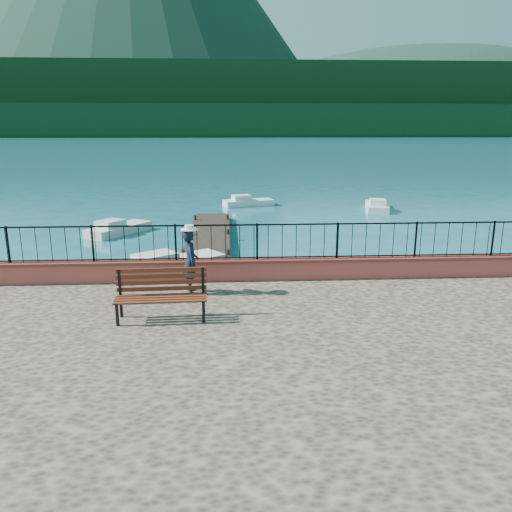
{
  "coord_description": "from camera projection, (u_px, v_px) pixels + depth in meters",
  "views": [
    {
      "loc": [
        -1.1,
        -9.48,
        5.27
      ],
      "look_at": [
        -0.43,
        2.0,
        2.3
      ],
      "focal_mm": 35.0,
      "sensor_mm": 36.0,
      "label": 1
    }
  ],
  "objects": [
    {
      "name": "ground",
      "position": [
        282.0,
        384.0,
        10.54
      ],
      "size": [
        2000.0,
        2000.0,
        0.0
      ],
      "primitive_type": "plane",
      "color": "#19596B",
      "rests_on": "ground"
    },
    {
      "name": "parapet",
      "position": [
        268.0,
        269.0,
        13.75
      ],
      "size": [
        28.0,
        0.46,
        0.58
      ],
      "primitive_type": "cube",
      "color": "#B84A42",
      "rests_on": "promenade"
    },
    {
      "name": "railing",
      "position": [
        268.0,
        242.0,
        13.56
      ],
      "size": [
        27.0,
        0.05,
        0.95
      ],
      "primitive_type": "cube",
      "color": "black",
      "rests_on": "parapet"
    },
    {
      "name": "dock",
      "position": [
        207.0,
        247.0,
        21.99
      ],
      "size": [
        2.0,
        16.0,
        0.3
      ],
      "primitive_type": "cube",
      "color": "#2D231C",
      "rests_on": "ground"
    },
    {
      "name": "far_forest",
      "position": [
        228.0,
        121.0,
        298.29
      ],
      "size": [
        900.0,
        60.0,
        18.0
      ],
      "primitive_type": "cube",
      "color": "black",
      "rests_on": "ground"
    },
    {
      "name": "foothills",
      "position": [
        227.0,
        103.0,
        353.04
      ],
      "size": [
        900.0,
        120.0,
        44.0
      ],
      "primitive_type": "cube",
      "color": "black",
      "rests_on": "ground"
    },
    {
      "name": "companion_hill",
      "position": [
        422.0,
        132.0,
        564.22
      ],
      "size": [
        448.0,
        384.0,
        180.0
      ],
      "primitive_type": "ellipsoid",
      "color": "#142D23",
      "rests_on": "ground"
    },
    {
      "name": "park_bench",
      "position": [
        162.0,
        305.0,
        10.84
      ],
      "size": [
        1.99,
        0.72,
        1.09
      ],
      "rotation": [
        0.0,
        0.0,
        0.04
      ],
      "color": "black",
      "rests_on": "promenade"
    },
    {
      "name": "person",
      "position": [
        190.0,
        262.0,
        12.49
      ],
      "size": [
        0.5,
        0.66,
        1.62
      ],
      "primitive_type": "imported",
      "rotation": [
        0.0,
        0.0,
        1.78
      ],
      "color": "black",
      "rests_on": "promenade"
    },
    {
      "name": "hat",
      "position": [
        189.0,
        227.0,
        12.27
      ],
      "size": [
        0.44,
        0.44,
        0.12
      ],
      "primitive_type": "cylinder",
      "color": "white",
      "rests_on": "person"
    },
    {
      "name": "boat_0",
      "position": [
        171.0,
        260.0,
        18.83
      ],
      "size": [
        4.2,
        3.58,
        0.8
      ],
      "primitive_type": "cube",
      "rotation": [
        0.0,
        0.0,
        0.64
      ],
      "color": "silver",
      "rests_on": "ground"
    },
    {
      "name": "boat_3",
      "position": [
        119.0,
        226.0,
        25.46
      ],
      "size": [
        3.04,
        3.7,
        0.8
      ],
      "primitive_type": "cube",
      "rotation": [
        0.0,
        0.0,
        0.99
      ],
      "color": "silver",
      "rests_on": "ground"
    },
    {
      "name": "boat_4",
      "position": [
        248.0,
        200.0,
        34.46
      ],
      "size": [
        3.6,
        2.16,
        0.8
      ],
      "primitive_type": "cube",
      "rotation": [
        0.0,
        0.0,
        0.27
      ],
      "color": "silver",
      "rests_on": "ground"
    },
    {
      "name": "boat_5",
      "position": [
        377.0,
        204.0,
        32.77
      ],
      "size": [
        2.07,
        3.87,
        0.8
      ],
      "primitive_type": "cube",
      "rotation": [
        0.0,
        0.0,
        1.35
      ],
      "color": "silver",
      "rests_on": "ground"
    }
  ]
}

